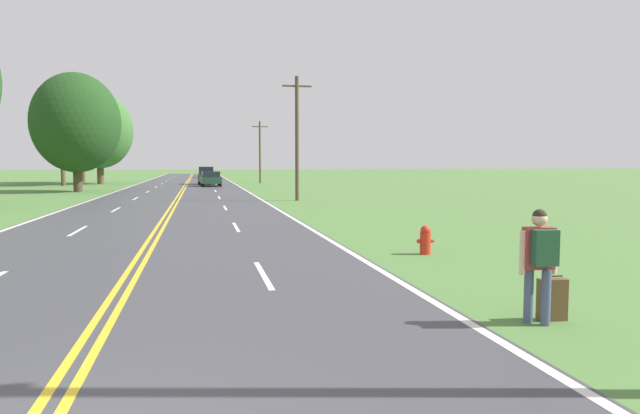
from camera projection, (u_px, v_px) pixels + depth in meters
name	position (u px, v px, depth m)	size (l,w,h in m)	color
hitchhiker_person	(540.00, 254.00, 8.16)	(0.57, 0.43, 1.68)	#475175
suitcase	(552.00, 299.00, 8.45)	(0.43, 0.20, 0.68)	brown
fire_hydrant	(425.00, 240.00, 14.55)	(0.43, 0.27, 0.74)	red
utility_pole_midground	(297.00, 136.00, 35.04)	(1.80, 0.24, 7.61)	brown
utility_pole_far	(260.00, 151.00, 65.07)	(1.80, 0.24, 7.05)	brown
tree_left_verge	(76.00, 123.00, 45.32)	(6.88, 6.88, 9.48)	#473828
tree_behind_sign	(99.00, 131.00, 62.33)	(7.17, 7.17, 9.97)	brown
tree_mid_treeline	(62.00, 137.00, 57.52)	(4.45, 4.45, 7.56)	brown
tree_far_back	(81.00, 132.00, 67.23)	(5.35, 5.35, 9.08)	brown
car_dark_green_hatchback_approaching	(211.00, 178.00, 56.60)	(2.06, 3.85, 1.49)	black
car_dark_grey_suv_mid_near	(206.00, 175.00, 61.79)	(1.84, 4.40, 1.92)	black
car_white_van_mid_far	(205.00, 172.00, 91.20)	(2.13, 4.50, 1.60)	black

